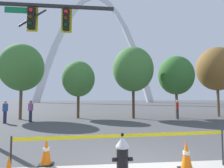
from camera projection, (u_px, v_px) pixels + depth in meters
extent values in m
plane|color=#474749|center=(139.00, 167.00, 4.96)|extent=(240.00, 240.00, 0.00)
cylinder|color=black|center=(122.00, 162.00, 4.25)|extent=(0.26, 0.26, 0.62)
cylinder|color=#B7B7BC|center=(122.00, 147.00, 4.28)|extent=(0.30, 0.30, 0.04)
cone|color=#B7B7BC|center=(122.00, 141.00, 4.29)|extent=(0.30, 0.30, 0.22)
cylinder|color=black|center=(122.00, 135.00, 4.30)|extent=(0.06, 0.06, 0.06)
cylinder|color=black|center=(114.00, 160.00, 4.24)|extent=(0.10, 0.09, 0.09)
cylinder|color=black|center=(130.00, 159.00, 4.28)|extent=(0.10, 0.09, 0.09)
cylinder|color=black|center=(121.00, 161.00, 4.45)|extent=(0.13, 0.14, 0.13)
cylinder|color=black|center=(121.00, 160.00, 4.53)|extent=(0.15, 0.03, 0.15)
cylinder|color=#232326|center=(11.00, 158.00, 4.20)|extent=(0.04, 0.04, 0.94)
cylinder|color=#232326|center=(223.00, 147.00, 5.11)|extent=(0.04, 0.04, 0.94)
cube|color=yellow|center=(127.00, 136.00, 4.68)|extent=(5.21, 0.37, 0.08)
cone|color=orange|center=(186.00, 154.00, 4.80)|extent=(0.28, 0.28, 0.70)
cylinder|color=white|center=(186.00, 153.00, 4.80)|extent=(0.17, 0.17, 0.08)
cube|color=black|center=(46.00, 164.00, 5.11)|extent=(0.36, 0.36, 0.03)
cone|color=orange|center=(46.00, 150.00, 5.14)|extent=(0.28, 0.28, 0.70)
cylinder|color=white|center=(46.00, 149.00, 5.14)|extent=(0.17, 0.17, 0.08)
cube|color=#232326|center=(57.00, 6.00, 8.05)|extent=(4.80, 0.12, 0.12)
cylinder|color=#232326|center=(32.00, 18.00, 7.91)|extent=(1.11, 0.08, 0.81)
cube|color=black|center=(31.00, 18.00, 7.91)|extent=(0.26, 0.24, 0.90)
cube|color=gold|center=(33.00, 19.00, 8.05)|extent=(0.44, 0.03, 1.04)
sphere|color=red|center=(31.00, 10.00, 7.80)|extent=(0.16, 0.16, 0.16)
sphere|color=#392706|center=(30.00, 17.00, 7.78)|extent=(0.16, 0.16, 0.16)
sphere|color=black|center=(30.00, 23.00, 7.76)|extent=(0.16, 0.16, 0.16)
cube|color=black|center=(66.00, 19.00, 8.06)|extent=(0.26, 0.24, 0.90)
cube|color=gold|center=(67.00, 21.00, 8.20)|extent=(0.44, 0.03, 1.04)
sphere|color=red|center=(66.00, 12.00, 7.95)|extent=(0.16, 0.16, 0.16)
sphere|color=#392706|center=(66.00, 18.00, 7.93)|extent=(0.16, 0.16, 0.16)
sphere|color=black|center=(66.00, 25.00, 7.91)|extent=(0.16, 0.16, 0.16)
cube|color=#0F6638|center=(16.00, 10.00, 7.85)|extent=(0.90, 0.04, 0.24)
cube|color=silver|center=(41.00, 87.00, 71.29)|extent=(5.55, 2.29, 12.48)
cube|color=silver|center=(51.00, 58.00, 72.40)|extent=(5.33, 2.09, 10.56)
cube|color=silver|center=(60.00, 35.00, 73.38)|extent=(5.10, 1.88, 8.67)
cube|color=silver|center=(69.00, 18.00, 74.22)|extent=(4.83, 1.68, 6.79)
cube|color=silver|center=(78.00, 6.00, 74.92)|extent=(4.51, 1.48, 4.95)
cube|color=silver|center=(87.00, 0.00, 75.48)|extent=(4.06, 1.28, 3.11)
cube|color=silver|center=(104.00, 0.00, 76.17)|extent=(4.06, 1.28, 3.11)
cube|color=silver|center=(112.00, 8.00, 76.31)|extent=(4.51, 1.48, 4.95)
cube|color=silver|center=(121.00, 20.00, 76.31)|extent=(4.83, 1.68, 6.79)
cube|color=silver|center=(129.00, 38.00, 76.17)|extent=(5.10, 1.88, 8.67)
cube|color=silver|center=(137.00, 60.00, 75.89)|extent=(5.33, 2.09, 10.56)
cube|color=silver|center=(146.00, 87.00, 75.46)|extent=(5.55, 2.29, 12.48)
cylinder|color=brown|center=(21.00, 103.00, 16.04)|extent=(0.24, 0.24, 2.72)
ellipsoid|color=#427A38|center=(22.00, 67.00, 16.25)|extent=(3.62, 3.62, 3.98)
cylinder|color=brown|center=(78.00, 106.00, 16.93)|extent=(0.24, 0.24, 2.17)
ellipsoid|color=#427A38|center=(79.00, 79.00, 17.10)|extent=(2.89, 2.89, 3.18)
cylinder|color=#473323|center=(133.00, 103.00, 16.81)|extent=(0.24, 0.24, 2.69)
ellipsoid|color=#427A38|center=(133.00, 69.00, 17.02)|extent=(3.58, 3.58, 3.94)
cylinder|color=brown|center=(177.00, 104.00, 17.30)|extent=(0.24, 0.24, 2.39)
ellipsoid|color=#336B2D|center=(176.00, 75.00, 17.49)|extent=(3.19, 3.19, 3.50)
cylinder|color=brown|center=(218.00, 101.00, 18.51)|extent=(0.24, 0.24, 2.87)
ellipsoid|color=brown|center=(217.00, 69.00, 18.73)|extent=(3.83, 3.83, 4.21)
cylinder|color=#232847|center=(30.00, 116.00, 14.15)|extent=(0.22, 0.22, 0.84)
cube|color=#995193|center=(31.00, 107.00, 14.20)|extent=(0.30, 0.39, 0.54)
sphere|color=#936B4C|center=(31.00, 102.00, 14.23)|extent=(0.20, 0.20, 0.20)
cylinder|color=#38383D|center=(177.00, 114.00, 16.05)|extent=(0.22, 0.22, 0.84)
cube|color=#B22323|center=(177.00, 106.00, 16.10)|extent=(0.30, 0.39, 0.54)
sphere|color=beige|center=(177.00, 101.00, 16.13)|extent=(0.20, 0.20, 0.20)
cylinder|color=#232847|center=(5.00, 117.00, 13.51)|extent=(0.22, 0.22, 0.84)
cube|color=#2D4C99|center=(5.00, 107.00, 13.56)|extent=(0.39, 0.33, 0.54)
sphere|color=tan|center=(5.00, 102.00, 13.59)|extent=(0.20, 0.20, 0.20)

